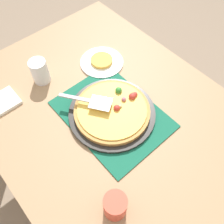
{
  "coord_description": "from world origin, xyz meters",
  "views": [
    {
      "loc": [
        -0.43,
        0.38,
        1.65
      ],
      "look_at": [
        0.0,
        0.0,
        0.77
      ],
      "focal_mm": 38.76,
      "sensor_mm": 36.0,
      "label": 1
    }
  ],
  "objects_px": {
    "pizza": "(113,110)",
    "pizza_server": "(90,101)",
    "plate_far_right": "(102,62)",
    "cup_far": "(115,206)",
    "served_slice_right": "(102,60)",
    "pizza_pan": "(112,113)",
    "cup_near": "(40,71)",
    "napkin_stack": "(4,101)"
  },
  "relations": [
    {
      "from": "pizza",
      "to": "pizza_server",
      "type": "height_order",
      "value": "pizza_server"
    },
    {
      "from": "plate_far_right",
      "to": "cup_far",
      "type": "relative_size",
      "value": 1.83
    },
    {
      "from": "served_slice_right",
      "to": "pizza_server",
      "type": "distance_m",
      "value": 0.3
    },
    {
      "from": "pizza_pan",
      "to": "cup_far",
      "type": "bearing_deg",
      "value": 140.28
    },
    {
      "from": "pizza_pan",
      "to": "served_slice_right",
      "type": "height_order",
      "value": "served_slice_right"
    },
    {
      "from": "served_slice_right",
      "to": "cup_near",
      "type": "bearing_deg",
      "value": 70.47
    },
    {
      "from": "pizza_pan",
      "to": "pizza_server",
      "type": "distance_m",
      "value": 0.11
    },
    {
      "from": "plate_far_right",
      "to": "pizza",
      "type": "bearing_deg",
      "value": 148.79
    },
    {
      "from": "plate_far_right",
      "to": "pizza_pan",
      "type": "bearing_deg",
      "value": 148.28
    },
    {
      "from": "plate_far_right",
      "to": "cup_near",
      "type": "relative_size",
      "value": 1.83
    },
    {
      "from": "pizza_pan",
      "to": "served_slice_right",
      "type": "distance_m",
      "value": 0.32
    },
    {
      "from": "served_slice_right",
      "to": "cup_near",
      "type": "height_order",
      "value": "cup_near"
    },
    {
      "from": "pizza_pan",
      "to": "cup_far",
      "type": "xyz_separation_m",
      "value": [
        -0.31,
        0.25,
        0.05
      ]
    },
    {
      "from": "cup_near",
      "to": "cup_far",
      "type": "distance_m",
      "value": 0.69
    },
    {
      "from": "served_slice_right",
      "to": "pizza_server",
      "type": "xyz_separation_m",
      "value": [
        -0.19,
        0.22,
        0.05
      ]
    },
    {
      "from": "pizza_pan",
      "to": "plate_far_right",
      "type": "bearing_deg",
      "value": -31.72
    },
    {
      "from": "pizza_pan",
      "to": "cup_near",
      "type": "height_order",
      "value": "cup_near"
    },
    {
      "from": "cup_near",
      "to": "cup_far",
      "type": "relative_size",
      "value": 1.0
    },
    {
      "from": "pizza_pan",
      "to": "cup_far",
      "type": "relative_size",
      "value": 3.17
    },
    {
      "from": "served_slice_right",
      "to": "cup_far",
      "type": "distance_m",
      "value": 0.72
    },
    {
      "from": "pizza_server",
      "to": "pizza_pan",
      "type": "bearing_deg",
      "value": -145.12
    },
    {
      "from": "pizza_pan",
      "to": "plate_far_right",
      "type": "distance_m",
      "value": 0.32
    },
    {
      "from": "pizza",
      "to": "napkin_stack",
      "type": "distance_m",
      "value": 0.5
    },
    {
      "from": "cup_near",
      "to": "napkin_stack",
      "type": "xyz_separation_m",
      "value": [
        0.0,
        0.2,
        -0.05
      ]
    },
    {
      "from": "plate_far_right",
      "to": "cup_near",
      "type": "bearing_deg",
      "value": 70.47
    },
    {
      "from": "cup_far",
      "to": "plate_far_right",
      "type": "bearing_deg",
      "value": -36.17
    },
    {
      "from": "pizza",
      "to": "plate_far_right",
      "type": "distance_m",
      "value": 0.32
    },
    {
      "from": "plate_far_right",
      "to": "served_slice_right",
      "type": "distance_m",
      "value": 0.01
    },
    {
      "from": "pizza",
      "to": "cup_near",
      "type": "distance_m",
      "value": 0.39
    },
    {
      "from": "served_slice_right",
      "to": "napkin_stack",
      "type": "xyz_separation_m",
      "value": [
        0.1,
        0.49,
        -0.01
      ]
    },
    {
      "from": "pizza",
      "to": "pizza_pan",
      "type": "bearing_deg",
      "value": 96.36
    },
    {
      "from": "napkin_stack",
      "to": "plate_far_right",
      "type": "bearing_deg",
      "value": -101.84
    },
    {
      "from": "cup_far",
      "to": "pizza_server",
      "type": "bearing_deg",
      "value": -27.18
    },
    {
      "from": "served_slice_right",
      "to": "pizza_server",
      "type": "relative_size",
      "value": 0.52
    },
    {
      "from": "cup_near",
      "to": "napkin_stack",
      "type": "relative_size",
      "value": 1.0
    },
    {
      "from": "served_slice_right",
      "to": "pizza_server",
      "type": "bearing_deg",
      "value": 130.47
    },
    {
      "from": "cup_near",
      "to": "pizza_server",
      "type": "relative_size",
      "value": 0.56
    },
    {
      "from": "pizza_pan",
      "to": "served_slice_right",
      "type": "bearing_deg",
      "value": -31.72
    },
    {
      "from": "served_slice_right",
      "to": "pizza_pan",
      "type": "bearing_deg",
      "value": 148.28
    },
    {
      "from": "plate_far_right",
      "to": "cup_near",
      "type": "xyz_separation_m",
      "value": [
        0.1,
        0.29,
        0.06
      ]
    },
    {
      "from": "pizza_pan",
      "to": "pizza_server",
      "type": "height_order",
      "value": "pizza_server"
    },
    {
      "from": "pizza",
      "to": "cup_far",
      "type": "bearing_deg",
      "value": 139.92
    }
  ]
}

